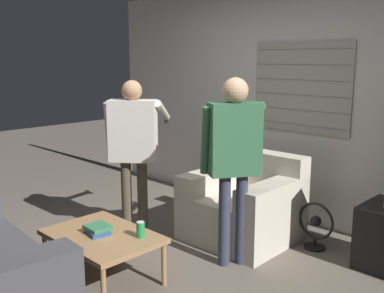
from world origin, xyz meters
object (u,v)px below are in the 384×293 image
at_px(spare_remote, 95,225).
at_px(person_left_standing, 133,140).
at_px(person_right_standing, 234,149).
at_px(floor_fan, 316,226).
at_px(book_stack, 98,230).
at_px(soda_can, 141,230).
at_px(coffee_table, 102,238).
at_px(armchair_beige, 244,205).

bearing_deg(spare_remote, person_left_standing, 117.82).
relative_size(person_right_standing, floor_fan, 3.59).
xyz_separation_m(book_stack, spare_remote, (-0.14, 0.07, -0.02)).
xyz_separation_m(spare_remote, floor_fan, (1.07, 1.69, -0.18)).
xyz_separation_m(person_right_standing, soda_can, (-0.27, -0.78, -0.56)).
distance_m(coffee_table, person_left_standing, 1.09).
bearing_deg(person_right_standing, spare_remote, 174.16).
height_order(coffee_table, person_right_standing, person_right_standing).
distance_m(armchair_beige, person_left_standing, 1.26).
relative_size(coffee_table, floor_fan, 2.03).
bearing_deg(floor_fan, armchair_beige, -158.32).
xyz_separation_m(soda_can, spare_remote, (-0.44, -0.12, -0.05)).
bearing_deg(spare_remote, floor_fan, 58.96).
distance_m(armchair_beige, book_stack, 1.54).
relative_size(person_right_standing, spare_remote, 12.25).
xyz_separation_m(person_right_standing, floor_fan, (0.36, 0.78, -0.79)).
relative_size(spare_remote, floor_fan, 0.29).
bearing_deg(armchair_beige, book_stack, 77.85).
bearing_deg(book_stack, person_left_standing, 122.82).
bearing_deg(floor_fan, book_stack, -117.65).
relative_size(armchair_beige, person_right_standing, 0.61).
relative_size(book_stack, soda_can, 1.65).
xyz_separation_m(coffee_table, spare_remote, (-0.17, 0.05, 0.05)).
distance_m(coffee_table, book_stack, 0.08).
distance_m(person_left_standing, soda_can, 1.10).
height_order(soda_can, spare_remote, soda_can).
distance_m(person_left_standing, person_right_standing, 1.08).
height_order(person_right_standing, book_stack, person_right_standing).
bearing_deg(person_right_standing, book_stack, -177.86).
bearing_deg(soda_can, person_right_standing, 70.88).
bearing_deg(person_right_standing, coffee_table, -177.37).
bearing_deg(coffee_table, floor_fan, 62.66).
bearing_deg(spare_remote, coffee_table, -14.45).
relative_size(armchair_beige, person_left_standing, 0.63).
bearing_deg(coffee_table, person_right_standing, 60.42).
bearing_deg(spare_remote, armchair_beige, 74.67).
height_order(armchair_beige, person_left_standing, person_left_standing).
bearing_deg(spare_remote, person_right_standing, 53.17).
bearing_deg(person_left_standing, floor_fan, -3.23).
xyz_separation_m(soda_can, floor_fan, (0.63, 1.57, -0.23)).
bearing_deg(coffee_table, person_left_standing, 124.96).
relative_size(person_left_standing, soda_can, 12.31).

